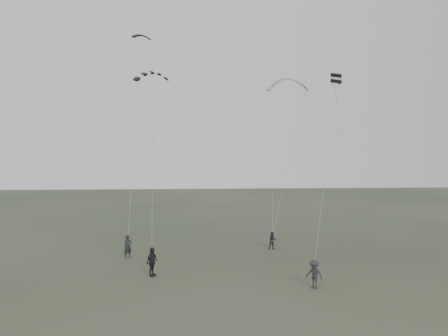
{
  "coord_description": "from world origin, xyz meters",
  "views": [
    {
      "loc": [
        -0.91,
        -29.04,
        8.18
      ],
      "look_at": [
        1.49,
        5.17,
        6.98
      ],
      "focal_mm": 35.0,
      "sensor_mm": 36.0,
      "label": 1
    }
  ],
  "objects": [
    {
      "name": "flyer_center",
      "position": [
        -3.67,
        -0.12,
        0.96
      ],
      "size": [
        0.95,
        1.21,
        1.92
      ],
      "primitive_type": "imported",
      "rotation": [
        0.0,
        0.0,
        1.08
      ],
      "color": "black",
      "rests_on": "ground"
    },
    {
      "name": "kite_striped",
      "position": [
        -3.86,
        3.51,
        14.07
      ],
      "size": [
        2.91,
        1.89,
        1.26
      ],
      "primitive_type": null,
      "rotation": [
        0.3,
        0.0,
        0.36
      ],
      "color": "black",
      "rests_on": "flyer_center"
    },
    {
      "name": "ground",
      "position": [
        0.0,
        0.0,
        0.0
      ],
      "size": [
        140.0,
        140.0,
        0.0
      ],
      "primitive_type": "plane",
      "color": "#2E3625",
      "rests_on": "ground"
    },
    {
      "name": "kite_box",
      "position": [
        9.86,
        3.44,
        13.8
      ],
      "size": [
        0.93,
        0.95,
        0.81
      ],
      "primitive_type": null,
      "rotation": [
        0.22,
        0.0,
        0.65
      ],
      "color": "black",
      "rests_on": "flyer_far"
    },
    {
      "name": "kite_pale_large",
      "position": [
        8.9,
        15.61,
        15.73
      ],
      "size": [
        4.41,
        1.37,
        1.91
      ],
      "primitive_type": null,
      "rotation": [
        0.18,
        0.0,
        -0.02
      ],
      "color": "#A2A5A7",
      "rests_on": "flyer_right"
    },
    {
      "name": "kite_dark_small",
      "position": [
        -5.42,
        10.01,
        18.49
      ],
      "size": [
        1.77,
        1.39,
        0.68
      ],
      "primitive_type": null,
      "rotation": [
        0.38,
        0.0,
        0.52
      ],
      "color": "black",
      "rests_on": "flyer_left"
    },
    {
      "name": "flyer_left",
      "position": [
        -6.01,
        5.01,
        0.9
      ],
      "size": [
        0.78,
        0.72,
        1.8
      ],
      "primitive_type": "imported",
      "rotation": [
        0.0,
        0.0,
        0.59
      ],
      "color": "black",
      "rests_on": "ground"
    },
    {
      "name": "flyer_right",
      "position": [
        5.76,
        7.3,
        0.74
      ],
      "size": [
        0.73,
        0.58,
        1.48
      ],
      "primitive_type": "imported",
      "rotation": [
        0.0,
        0.0,
        -0.03
      ],
      "color": "#232428",
      "rests_on": "ground"
    },
    {
      "name": "flyer_far",
      "position": [
        6.35,
        -3.42,
        0.86
      ],
      "size": [
        1.26,
        1.22,
        1.73
      ],
      "primitive_type": "imported",
      "rotation": [
        0.0,
        0.0,
        -0.74
      ],
      "color": "#27272B",
      "rests_on": "ground"
    }
  ]
}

